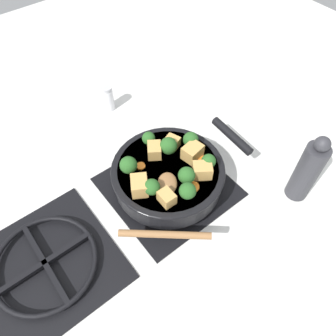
# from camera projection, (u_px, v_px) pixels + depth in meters

# --- Properties ---
(ground_plane) EXTENTS (2.40, 2.40, 0.00)m
(ground_plane) POSITION_uv_depth(u_px,v_px,m) (168.00, 187.00, 0.90)
(ground_plane) COLOR silver
(front_burner_grate) EXTENTS (0.31, 0.31, 0.03)m
(front_burner_grate) POSITION_uv_depth(u_px,v_px,m) (168.00, 185.00, 0.89)
(front_burner_grate) COLOR black
(front_burner_grate) RESTS_ON ground_plane
(rear_burner_grate) EXTENTS (0.31, 0.31, 0.03)m
(rear_burner_grate) POSITION_uv_depth(u_px,v_px,m) (46.00, 264.00, 0.76)
(rear_burner_grate) COLOR black
(rear_burner_grate) RESTS_ON ground_plane
(skillet_pan) EXTENTS (0.29, 0.38, 0.06)m
(skillet_pan) POSITION_uv_depth(u_px,v_px,m) (169.00, 174.00, 0.85)
(skillet_pan) COLOR black
(skillet_pan) RESTS_ON front_burner_grate
(wooden_spoon) EXTENTS (0.22, 0.21, 0.02)m
(wooden_spoon) POSITION_uv_depth(u_px,v_px,m) (166.00, 209.00, 0.75)
(wooden_spoon) COLOR olive
(wooden_spoon) RESTS_ON skillet_pan
(tofu_cube_center_large) EXTENTS (0.05, 0.06, 0.04)m
(tofu_cube_center_large) POSITION_uv_depth(u_px,v_px,m) (192.00, 152.00, 0.84)
(tofu_cube_center_large) COLOR tan
(tofu_cube_center_large) RESTS_ON skillet_pan
(tofu_cube_near_handle) EXTENTS (0.06, 0.06, 0.04)m
(tofu_cube_near_handle) POSITION_uv_depth(u_px,v_px,m) (139.00, 186.00, 0.78)
(tofu_cube_near_handle) COLOR tan
(tofu_cube_near_handle) RESTS_ON skillet_pan
(tofu_cube_east_chunk) EXTENTS (0.06, 0.05, 0.03)m
(tofu_cube_east_chunk) POSITION_uv_depth(u_px,v_px,m) (154.00, 150.00, 0.85)
(tofu_cube_east_chunk) COLOR tan
(tofu_cube_east_chunk) RESTS_ON skillet_pan
(tofu_cube_west_chunk) EXTENTS (0.04, 0.04, 0.03)m
(tofu_cube_west_chunk) POSITION_uv_depth(u_px,v_px,m) (172.00, 142.00, 0.87)
(tofu_cube_west_chunk) COLOR tan
(tofu_cube_west_chunk) RESTS_ON skillet_pan
(tofu_cube_back_piece) EXTENTS (0.06, 0.06, 0.04)m
(tofu_cube_back_piece) POSITION_uv_depth(u_px,v_px,m) (202.00, 170.00, 0.80)
(tofu_cube_back_piece) COLOR tan
(tofu_cube_back_piece) RESTS_ON skillet_pan
(tofu_cube_front_piece) EXTENTS (0.04, 0.03, 0.03)m
(tofu_cube_front_piece) POSITION_uv_depth(u_px,v_px,m) (167.00, 198.00, 0.76)
(tofu_cube_front_piece) COLOR tan
(tofu_cube_front_piece) RESTS_ON skillet_pan
(broccoli_floret_near_spoon) EXTENTS (0.04, 0.04, 0.05)m
(broccoli_floret_near_spoon) POSITION_uv_depth(u_px,v_px,m) (128.00, 165.00, 0.80)
(broccoli_floret_near_spoon) COLOR #709956
(broccoli_floret_near_spoon) RESTS_ON skillet_pan
(broccoli_floret_center_top) EXTENTS (0.04, 0.04, 0.05)m
(broccoli_floret_center_top) POSITION_uv_depth(u_px,v_px,m) (187.00, 175.00, 0.78)
(broccoli_floret_center_top) COLOR #709956
(broccoli_floret_center_top) RESTS_ON skillet_pan
(broccoli_floret_east_rim) EXTENTS (0.05, 0.05, 0.05)m
(broccoli_floret_east_rim) POSITION_uv_depth(u_px,v_px,m) (169.00, 146.00, 0.84)
(broccoli_floret_east_rim) COLOR #709956
(broccoli_floret_east_rim) RESTS_ON skillet_pan
(broccoli_floret_west_rim) EXTENTS (0.03, 0.03, 0.04)m
(broccoli_floret_west_rim) POSITION_uv_depth(u_px,v_px,m) (149.00, 138.00, 0.86)
(broccoli_floret_west_rim) COLOR #709956
(broccoli_floret_west_rim) RESTS_ON skillet_pan
(broccoli_floret_north_edge) EXTENTS (0.04, 0.04, 0.04)m
(broccoli_floret_north_edge) POSITION_uv_depth(u_px,v_px,m) (209.00, 161.00, 0.81)
(broccoli_floret_north_edge) COLOR #709956
(broccoli_floret_north_edge) RESTS_ON skillet_pan
(broccoli_floret_south_cluster) EXTENTS (0.04, 0.04, 0.05)m
(broccoli_floret_south_cluster) POSITION_uv_depth(u_px,v_px,m) (191.00, 140.00, 0.86)
(broccoli_floret_south_cluster) COLOR #709956
(broccoli_floret_south_cluster) RESTS_ON skillet_pan
(broccoli_floret_mid_floret) EXTENTS (0.04, 0.04, 0.05)m
(broccoli_floret_mid_floret) POSITION_uv_depth(u_px,v_px,m) (188.00, 191.00, 0.76)
(broccoli_floret_mid_floret) COLOR #709956
(broccoli_floret_mid_floret) RESTS_ON skillet_pan
(broccoli_floret_small_inner) EXTENTS (0.04, 0.04, 0.05)m
(broccoli_floret_small_inner) POSITION_uv_depth(u_px,v_px,m) (152.00, 187.00, 0.76)
(broccoli_floret_small_inner) COLOR #709956
(broccoli_floret_small_inner) RESTS_ON skillet_pan
(carrot_slice_orange_thin) EXTENTS (0.02, 0.02, 0.01)m
(carrot_slice_orange_thin) POSITION_uv_depth(u_px,v_px,m) (141.00, 166.00, 0.83)
(carrot_slice_orange_thin) COLOR orange
(carrot_slice_orange_thin) RESTS_ON skillet_pan
(carrot_slice_near_center) EXTENTS (0.03, 0.03, 0.01)m
(carrot_slice_near_center) POSITION_uv_depth(u_px,v_px,m) (203.00, 160.00, 0.84)
(carrot_slice_near_center) COLOR orange
(carrot_slice_near_center) RESTS_ON skillet_pan
(carrot_slice_edge_slice) EXTENTS (0.03, 0.03, 0.01)m
(carrot_slice_edge_slice) POSITION_uv_depth(u_px,v_px,m) (193.00, 187.00, 0.79)
(carrot_slice_edge_slice) COLOR orange
(carrot_slice_edge_slice) RESTS_ON skillet_pan
(pepper_mill) EXTENTS (0.06, 0.06, 0.22)m
(pepper_mill) POSITION_uv_depth(u_px,v_px,m) (307.00, 171.00, 0.81)
(pepper_mill) COLOR #333338
(pepper_mill) RESTS_ON ground_plane
(salt_shaker) EXTENTS (0.04, 0.04, 0.09)m
(salt_shaker) POSITION_uv_depth(u_px,v_px,m) (108.00, 98.00, 1.06)
(salt_shaker) COLOR white
(salt_shaker) RESTS_ON ground_plane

